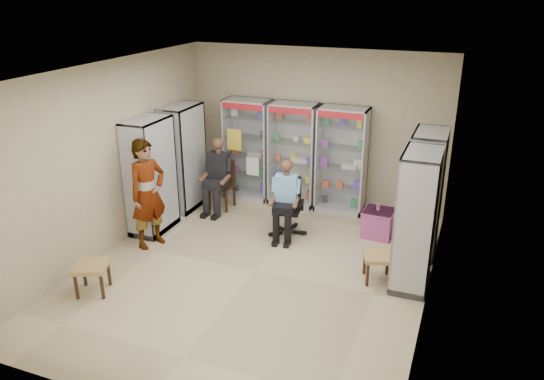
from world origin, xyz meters
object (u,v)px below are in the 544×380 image
at_px(cabinet_back_left, 248,150).
at_px(seated_shopkeeper, 286,201).
at_px(cabinet_right_far, 425,193).
at_px(cabinet_back_mid, 293,155).
at_px(standing_man, 148,194).
at_px(woven_stool_b, 93,278).
at_px(cabinet_right_near, 416,221).
at_px(office_chair, 287,207).
at_px(cabinet_left_near, 151,176).
at_px(pink_trunk, 378,223).
at_px(wooden_chair, 221,185).
at_px(cabinet_left_far, 183,158).
at_px(cabinet_back_right, 342,160).
at_px(woven_stool_a, 378,267).

height_order(cabinet_back_left, seated_shopkeeper, cabinet_back_left).
relative_size(cabinet_back_left, cabinet_right_far, 1.00).
distance_m(cabinet_back_mid, standing_man, 3.01).
bearing_deg(cabinet_right_far, woven_stool_b, 125.70).
xyz_separation_m(cabinet_right_far, cabinet_right_near, (0.00, -1.10, 0.00)).
bearing_deg(office_chair, cabinet_right_far, -2.97).
bearing_deg(cabinet_left_near, pink_trunk, 107.49).
height_order(wooden_chair, seated_shopkeeper, seated_shopkeeper).
height_order(cabinet_back_left, cabinet_right_near, same).
xyz_separation_m(cabinet_back_mid, seated_shopkeeper, (0.36, -1.39, -0.36)).
xyz_separation_m(wooden_chair, standing_man, (-0.40, -1.82, 0.44)).
bearing_deg(pink_trunk, cabinet_left_far, -178.85).
bearing_deg(cabinet_back_right, office_chair, -113.79).
bearing_deg(seated_shopkeeper, pink_trunk, 11.38).
xyz_separation_m(cabinet_left_near, pink_trunk, (3.73, 1.18, -0.76)).
xyz_separation_m(cabinet_back_left, cabinet_right_near, (3.53, -2.23, 0.00)).
relative_size(cabinet_left_far, office_chair, 1.99).
xyz_separation_m(seated_shopkeeper, standing_man, (-1.96, -1.16, 0.27)).
height_order(wooden_chair, woven_stool_b, wooden_chair).
bearing_deg(office_chair, cabinet_back_right, 57.90).
distance_m(cabinet_back_mid, woven_stool_b, 4.45).
relative_size(cabinet_back_left, woven_stool_a, 4.72).
relative_size(cabinet_right_near, office_chair, 1.99).
bearing_deg(cabinet_back_right, cabinet_left_near, -144.35).
xyz_separation_m(wooden_chair, seated_shopkeeper, (1.56, -0.66, 0.17)).
height_order(cabinet_back_left, cabinet_back_mid, same).
bearing_deg(cabinet_left_near, woven_stool_b, 9.07).
bearing_deg(wooden_chair, office_chair, -21.27).
bearing_deg(cabinet_right_far, woven_stool_a, 159.00).
relative_size(office_chair, standing_man, 0.55).
height_order(cabinet_back_right, woven_stool_b, cabinet_back_right).
bearing_deg(woven_stool_b, seated_shopkeeper, 54.82).
bearing_deg(seated_shopkeeper, cabinet_left_near, -172.30).
relative_size(seated_shopkeeper, woven_stool_b, 2.89).
relative_size(cabinet_back_mid, wooden_chair, 2.13).
height_order(seated_shopkeeper, standing_man, standing_man).
relative_size(wooden_chair, woven_stool_a, 2.22).
distance_m(cabinet_left_far, standing_man, 1.65).
height_order(cabinet_back_right, wooden_chair, cabinet_back_right).
relative_size(seated_shopkeeper, woven_stool_a, 3.02).
relative_size(cabinet_back_left, cabinet_back_right, 1.00).
xyz_separation_m(wooden_chair, office_chair, (1.56, -0.61, 0.03)).
bearing_deg(seated_shopkeeper, cabinet_back_left, 125.06).
bearing_deg(woven_stool_a, cabinet_back_right, 116.83).
distance_m(cabinet_right_far, standing_man, 4.42).
bearing_deg(standing_man, pink_trunk, -43.63).
bearing_deg(cabinet_back_left, seated_shopkeeper, -46.63).
height_order(cabinet_left_far, woven_stool_a, cabinet_left_far).
height_order(cabinet_back_right, cabinet_left_near, same).
xyz_separation_m(cabinet_right_near, office_chair, (-2.22, 0.89, -0.50)).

